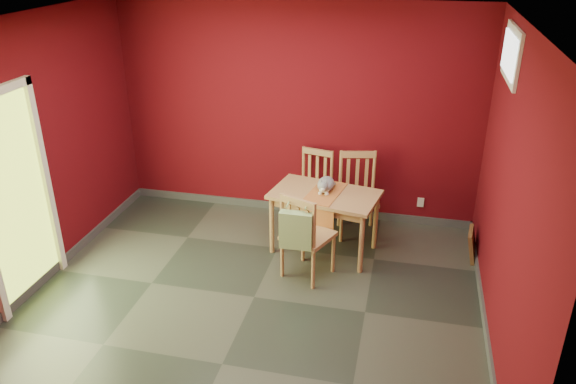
% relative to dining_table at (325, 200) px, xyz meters
% --- Properties ---
extents(ground, '(4.50, 4.50, 0.00)m').
position_rel_dining_table_xyz_m(ground, '(-0.53, -1.08, -0.64)').
color(ground, '#2D342D').
rests_on(ground, ground).
extents(room_shell, '(4.50, 4.50, 4.50)m').
position_rel_dining_table_xyz_m(room_shell, '(-0.53, -1.08, -0.59)').
color(room_shell, '#52080F').
rests_on(room_shell, ground).
extents(doorway, '(0.06, 1.01, 2.13)m').
position_rel_dining_table_xyz_m(doorway, '(-2.76, -1.48, 0.48)').
color(doorway, '#B7D838').
rests_on(doorway, ground).
extents(window, '(0.05, 0.90, 0.50)m').
position_rel_dining_table_xyz_m(window, '(1.70, -0.08, 1.71)').
color(window, white).
rests_on(window, room_shell).
extents(outlet_plate, '(0.08, 0.02, 0.12)m').
position_rel_dining_table_xyz_m(outlet_plate, '(1.07, 0.91, -0.34)').
color(outlet_plate, silver).
rests_on(outlet_plate, room_shell).
extents(dining_table, '(1.28, 0.89, 0.73)m').
position_rel_dining_table_xyz_m(dining_table, '(0.00, 0.00, 0.00)').
color(dining_table, '#AC8050').
rests_on(dining_table, ground).
extents(table_runner, '(0.44, 0.72, 0.34)m').
position_rel_dining_table_xyz_m(table_runner, '(0.00, -0.11, 0.04)').
color(table_runner, '#B2632D').
rests_on(table_runner, dining_table).
extents(chair_far_left, '(0.53, 0.53, 0.95)m').
position_rel_dining_table_xyz_m(chair_far_left, '(-0.26, 0.64, -0.16)').
color(chair_far_left, '#AC8050').
rests_on(chair_far_left, ground).
extents(chair_far_right, '(0.55, 0.55, 1.00)m').
position_rel_dining_table_xyz_m(chair_far_right, '(0.32, 0.52, -0.13)').
color(chair_far_right, '#AC8050').
rests_on(chair_far_right, ground).
extents(chair_near, '(0.60, 0.60, 0.98)m').
position_rel_dining_table_xyz_m(chair_near, '(-0.10, -0.58, -0.14)').
color(chair_near, '#AC8050').
rests_on(chair_near, ground).
extents(tote_bag, '(0.33, 0.20, 0.46)m').
position_rel_dining_table_xyz_m(tote_bag, '(-0.16, -0.80, 0.03)').
color(tote_bag, '#85A368').
rests_on(tote_bag, chair_near).
extents(cat, '(0.21, 0.39, 0.19)m').
position_rel_dining_table_xyz_m(cat, '(-0.01, 0.09, 0.19)').
color(cat, slate).
rests_on(cat, table_runner).
extents(picture_frame, '(0.16, 0.36, 0.35)m').
position_rel_dining_table_xyz_m(picture_frame, '(1.66, 0.20, -0.47)').
color(picture_frame, brown).
rests_on(picture_frame, ground).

